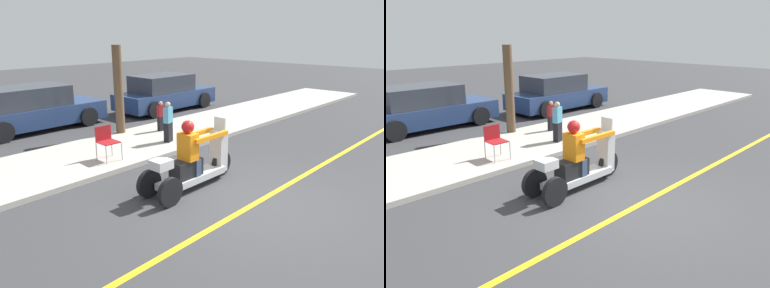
{
  "view_description": "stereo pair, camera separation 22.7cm",
  "coord_description": "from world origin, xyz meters",
  "views": [
    {
      "loc": [
        -5.56,
        -3.54,
        3.15
      ],
      "look_at": [
        -0.25,
        1.4,
        0.96
      ],
      "focal_mm": 35.0,
      "sensor_mm": 36.0,
      "label": 1
    },
    {
      "loc": [
        -5.41,
        -3.7,
        3.15
      ],
      "look_at": [
        -0.25,
        1.4,
        0.96
      ],
      "focal_mm": 35.0,
      "sensor_mm": 36.0,
      "label": 2
    }
  ],
  "objects": [
    {
      "name": "parked_car_lot_left",
      "position": [
        -0.24,
        8.57,
        0.69
      ],
      "size": [
        4.42,
        1.97,
        1.45
      ],
      "color": "navy",
      "rests_on": "ground"
    },
    {
      "name": "ground_plane",
      "position": [
        0.0,
        0.0,
        0.0
      ],
      "size": [
        60.0,
        60.0,
        0.0
      ],
      "primitive_type": "plane",
      "color": "#38383A"
    },
    {
      "name": "sidewalk_strip",
      "position": [
        0.0,
        4.6,
        0.06
      ],
      "size": [
        28.0,
        2.8,
        0.12
      ],
      "color": "#B2ADA3",
      "rests_on": "ground"
    },
    {
      "name": "lane_stripe",
      "position": [
        -0.25,
        0.0,
        0.0
      ],
      "size": [
        24.0,
        0.12,
        0.01
      ],
      "color": "gold",
      "rests_on": "ground"
    },
    {
      "name": "parked_car_lot_center",
      "position": [
        4.95,
        7.77,
        0.69
      ],
      "size": [
        4.35,
        1.92,
        1.46
      ],
      "color": "navy",
      "rests_on": "ground"
    },
    {
      "name": "spectator_mid_group",
      "position": [
        1.51,
        3.95,
        0.67
      ],
      "size": [
        0.31,
        0.24,
        1.15
      ],
      "color": "black",
      "rests_on": "sidewalk_strip"
    },
    {
      "name": "tree_trunk",
      "position": [
        1.21,
        5.8,
        1.45
      ],
      "size": [
        0.28,
        0.28,
        2.65
      ],
      "color": "brown",
      "rests_on": "sidewalk_strip"
    },
    {
      "name": "folding_chair_curbside",
      "position": [
        -0.57,
        3.96,
        0.62
      ],
      "size": [
        0.48,
        0.48,
        0.82
      ],
      "color": "#A5A8AD",
      "rests_on": "sidewalk_strip"
    },
    {
      "name": "motorcycle_trike",
      "position": [
        -0.24,
        1.4,
        0.52
      ],
      "size": [
        2.45,
        0.7,
        1.47
      ],
      "color": "black",
      "rests_on": "ground"
    },
    {
      "name": "spectator_with_child",
      "position": [
        2.21,
        5.02,
        0.57
      ],
      "size": [
        0.24,
        0.16,
        0.94
      ],
      "color": "black",
      "rests_on": "sidewalk_strip"
    }
  ]
}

